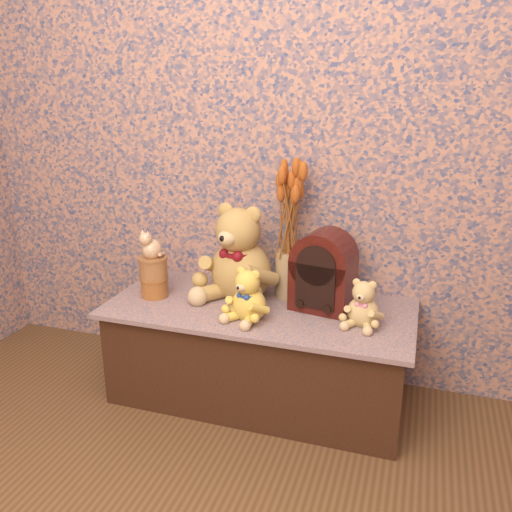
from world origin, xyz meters
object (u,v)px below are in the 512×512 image
at_px(teddy_medium, 249,292).
at_px(teddy_small, 364,301).
at_px(ceramic_vase, 289,274).
at_px(biscuit_tin_lower, 155,287).
at_px(cat_figurine, 152,243).
at_px(cathedral_radio, 324,270).
at_px(teddy_large, 241,248).

xyz_separation_m(teddy_medium, teddy_small, (0.44, 0.08, -0.01)).
xyz_separation_m(teddy_medium, ceramic_vase, (0.09, 0.28, -0.01)).
distance_m(biscuit_tin_lower, cat_figurine, 0.20).
bearing_deg(teddy_medium, cat_figurine, -172.15).
xyz_separation_m(teddy_medium, cathedral_radio, (0.26, 0.19, 0.05)).
bearing_deg(cat_figurine, teddy_large, 40.71).
bearing_deg(ceramic_vase, cathedral_radio, -27.27).
relative_size(cathedral_radio, biscuit_tin_lower, 2.85).
xyz_separation_m(teddy_small, biscuit_tin_lower, (-0.92, 0.01, -0.06)).
distance_m(teddy_small, biscuit_tin_lower, 0.92).
distance_m(cathedral_radio, biscuit_tin_lower, 0.75).
bearing_deg(teddy_large, cat_figurine, -145.88).
xyz_separation_m(ceramic_vase, biscuit_tin_lower, (-0.57, -0.19, -0.06)).
bearing_deg(teddy_small, biscuit_tin_lower, -170.28).
xyz_separation_m(teddy_medium, biscuit_tin_lower, (-0.47, 0.09, -0.07)).
bearing_deg(ceramic_vase, teddy_medium, -108.26).
bearing_deg(teddy_small, teddy_medium, -159.04).
bearing_deg(teddy_large, teddy_small, 1.20).
xyz_separation_m(teddy_large, cathedral_radio, (0.37, -0.02, -0.05)).
bearing_deg(biscuit_tin_lower, teddy_large, 19.22).
distance_m(teddy_medium, teddy_small, 0.45).
relative_size(teddy_large, teddy_small, 2.21).
distance_m(teddy_medium, cathedral_radio, 0.33).
height_order(biscuit_tin_lower, cat_figurine, cat_figurine).
xyz_separation_m(teddy_large, teddy_medium, (0.11, -0.22, -0.11)).
relative_size(teddy_medium, teddy_small, 1.14).
height_order(teddy_small, biscuit_tin_lower, teddy_small).
bearing_deg(teddy_medium, cathedral_radio, 55.53).
distance_m(teddy_large, teddy_medium, 0.27).
distance_m(teddy_medium, ceramic_vase, 0.30).
distance_m(teddy_medium, biscuit_tin_lower, 0.49).
relative_size(teddy_large, cat_figurine, 3.37).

